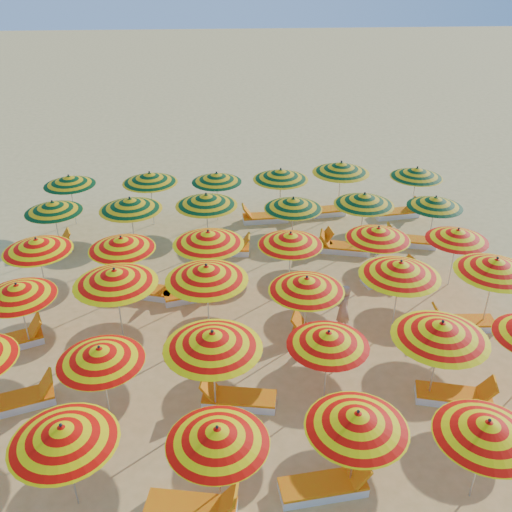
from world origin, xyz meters
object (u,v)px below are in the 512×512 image
umbrella_29 (435,202)px  umbrella_2 (217,435)px  umbrella_14 (206,273)px  lounger_5 (455,396)px  lounger_6 (11,342)px  lounger_17 (264,218)px  umbrella_34 (341,167)px  beachgoer_a (343,309)px  lounger_15 (344,248)px  lounger_1 (194,509)px  umbrella_33 (281,174)px  umbrella_7 (100,355)px  umbrella_23 (458,235)px  umbrella_9 (328,339)px  umbrella_12 (17,291)px  umbrella_27 (293,203)px  umbrella_31 (150,178)px  umbrella_26 (206,200)px  umbrella_18 (37,245)px  lounger_8 (461,323)px  umbrella_15 (307,284)px  lounger_18 (322,212)px  umbrella_19 (121,243)px  umbrella_20 (208,238)px  lounger_7 (322,335)px  umbrella_28 (364,199)px  lounger_16 (410,241)px  umbrella_16 (400,269)px  umbrella_35 (417,172)px  umbrella_1 (63,434)px  umbrella_4 (487,429)px  umbrella_22 (378,233)px  lounger_3 (18,401)px  umbrella_24 (53,207)px  umbrella_17 (496,266)px  umbrella_10 (441,330)px  umbrella_32 (217,177)px  umbrella_30 (69,180)px  lounger_12 (47,248)px  lounger_19 (398,213)px  umbrella_13 (115,277)px  lounger_10 (194,294)px  lounger_14 (308,245)px  umbrella_21 (291,239)px  lounger_13 (226,249)px  umbrella_8 (213,340)px  lounger_4 (237,399)px

umbrella_29 → umbrella_2: bearing=-126.9°
umbrella_14 → lounger_5: umbrella_14 is taller
lounger_6 → lounger_17: (7.28, 7.21, 0.00)m
umbrella_34 → beachgoer_a: umbrella_34 is taller
lounger_15 → lounger_1: bearing=78.2°
umbrella_33 → lounger_6: (-7.88, -7.16, -1.76)m
umbrella_14 → lounger_15: 6.71m
umbrella_7 → umbrella_23: bearing=27.4°
umbrella_9 → umbrella_12: umbrella_12 is taller
umbrella_27 → umbrella_31: umbrella_31 is taller
umbrella_26 → lounger_15: 5.00m
umbrella_18 → lounger_8: bearing=-10.7°
umbrella_15 → umbrella_34: (2.42, 7.80, 0.18)m
lounger_18 → umbrella_19: bearing=31.0°
umbrella_20 → umbrella_19: bearing=178.4°
umbrella_7 → lounger_7: size_ratio=1.33×
lounger_1 → lounger_5: size_ratio=0.99×
umbrella_28 → umbrella_23: bearing=-47.5°
umbrella_7 → lounger_1: size_ratio=1.34×
umbrella_19 → lounger_16: bearing=15.8°
umbrella_15 → umbrella_16: (2.49, 0.33, 0.16)m
umbrella_27 → umbrella_35: (4.96, 2.49, 0.02)m
umbrella_1 → umbrella_34: size_ratio=0.97×
umbrella_4 → umbrella_19: umbrella_19 is taller
umbrella_16 → umbrella_22: 2.41m
umbrella_20 → lounger_3: (-4.41, -4.47, -1.79)m
umbrella_22 → umbrella_24: bearing=165.1°
lounger_5 → beachgoer_a: 3.62m
umbrella_2 → umbrella_29: umbrella_2 is taller
lounger_15 → umbrella_22: bearing=116.3°
lounger_18 → umbrella_17: bearing=105.9°
umbrella_10 → umbrella_35: size_ratio=1.10×
umbrella_32 → lounger_1: size_ratio=1.20×
umbrella_12 → umbrella_24: umbrella_12 is taller
lounger_6 → lounger_8: size_ratio=1.04×
umbrella_12 → umbrella_33: bearing=44.4°
umbrella_12 → umbrella_19: umbrella_19 is taller
umbrella_30 → lounger_5: umbrella_30 is taller
umbrella_19 → lounger_17: (4.52, 4.95, -1.66)m
lounger_3 → lounger_12: bearing=81.0°
umbrella_22 → beachgoer_a: size_ratio=1.54×
umbrella_15 → umbrella_17: (5.05, 0.34, 0.15)m
umbrella_18 → lounger_19: size_ratio=1.19×
umbrella_1 → umbrella_2: (2.72, -0.15, -0.07)m
umbrella_13 → lounger_10: (1.83, 1.97, -1.86)m
lounger_5 → lounger_14: same height
umbrella_21 → lounger_13: umbrella_21 is taller
umbrella_8 → umbrella_24: 9.44m
umbrella_1 → umbrella_20: umbrella_20 is taller
lounger_4 → lounger_12: same height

